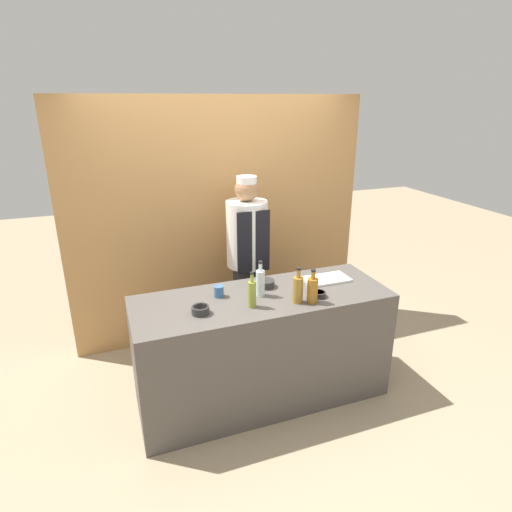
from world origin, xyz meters
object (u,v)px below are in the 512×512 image
sauce_bowl_purple (266,283)px  cutting_board (327,279)px  bottle_vinegar (298,289)px  chef_center (247,260)px  bottle_amber (312,290)px  cup_blue (219,291)px  sauce_bowl_green (319,294)px  bottle_oil (252,293)px  sauce_bowl_yellow (200,310)px  bottle_clear (260,282)px

sauce_bowl_purple → cutting_board: size_ratio=0.39×
bottle_vinegar → chef_center: (-0.07, 0.95, -0.11)m
bottle_amber → cup_blue: 0.72m
cutting_board → bottle_amber: bottle_amber is taller
sauce_bowl_purple → chef_center: 0.61m
cutting_board → cup_blue: bearing=179.3°
sauce_bowl_green → cup_blue: size_ratio=1.25×
bottle_oil → bottle_vinegar: bearing=-7.9°
bottle_amber → bottle_oil: (-0.45, 0.09, 0.00)m
sauce_bowl_yellow → bottle_clear: bottle_clear is taller
sauce_bowl_yellow → bottle_vinegar: (0.73, -0.07, 0.08)m
bottle_vinegar → chef_center: 0.96m
bottle_oil → bottle_clear: bearing=51.5°
sauce_bowl_green → bottle_amber: bearing=-143.7°
bottle_vinegar → cup_blue: bottle_vinegar is taller
sauce_bowl_purple → chef_center: size_ratio=0.08×
sauce_bowl_purple → bottle_amber: (0.22, -0.38, 0.07)m
sauce_bowl_green → bottle_oil: bottle_oil is taller
bottle_clear → bottle_vinegar: bottle_clear is taller
sauce_bowl_purple → sauce_bowl_yellow: bearing=-156.0°
sauce_bowl_green → bottle_amber: (-0.09, -0.07, 0.08)m
bottle_clear → cup_blue: bottle_clear is taller
sauce_bowl_green → cup_blue: 0.77m
sauce_bowl_green → chef_center: bearing=105.9°
sauce_bowl_green → bottle_clear: 0.46m
cup_blue → bottle_vinegar: bearing=-29.4°
cup_blue → chef_center: chef_center is taller
sauce_bowl_green → cutting_board: size_ratio=0.30×
sauce_bowl_yellow → bottle_vinegar: bearing=-5.9°
bottle_vinegar → chef_center: chef_center is taller
bottle_amber → bottle_oil: bearing=169.1°
sauce_bowl_green → cutting_board: sauce_bowl_green is taller
sauce_bowl_purple → bottle_oil: (-0.22, -0.29, 0.08)m
sauce_bowl_purple → cutting_board: bearing=-5.9°
sauce_bowl_purple → bottle_vinegar: bottle_vinegar is taller
sauce_bowl_purple → bottle_oil: bottle_oil is taller
sauce_bowl_purple → bottle_amber: bearing=-59.5°
sauce_bowl_purple → cutting_board: (0.53, -0.06, -0.02)m
cutting_board → cup_blue: size_ratio=4.23×
sauce_bowl_green → bottle_clear: (-0.41, 0.17, 0.09)m
sauce_bowl_green → bottle_vinegar: 0.21m
bottle_clear → bottle_vinegar: 0.30m
cup_blue → sauce_bowl_purple: bearing=6.3°
sauce_bowl_purple → bottle_amber: size_ratio=0.54×
chef_center → bottle_vinegar: bearing=-85.8°
bottle_vinegar → cup_blue: size_ratio=3.16×
cutting_board → bottle_clear: bottle_clear is taller
bottle_clear → chef_center: bearing=78.5°
sauce_bowl_green → chef_center: chef_center is taller
sauce_bowl_green → sauce_bowl_purple: bearing=135.2°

